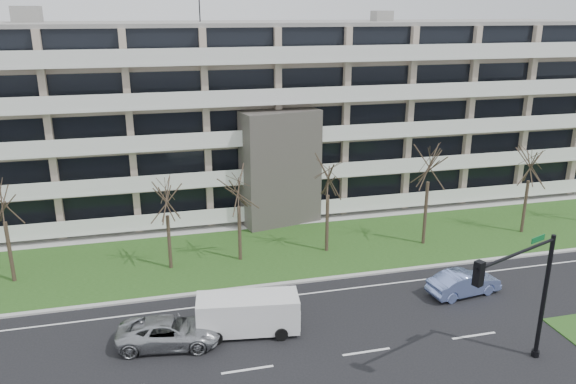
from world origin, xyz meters
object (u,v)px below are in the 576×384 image
object	(u,v)px
blue_sedan	(464,283)
white_van	(249,311)
traffic_signal	(524,288)
silver_pickup	(169,332)

from	to	relation	value
blue_sedan	white_van	distance (m)	13.19
white_van	traffic_signal	xyz separation A→B (m)	(11.46, -6.27, 3.09)
traffic_signal	blue_sedan	bearing A→B (deg)	55.97
silver_pickup	blue_sedan	world-z (taller)	blue_sedan
blue_sedan	white_van	xyz separation A→B (m)	(-13.14, -0.97, 0.50)
blue_sedan	traffic_signal	world-z (taller)	traffic_signal
silver_pickup	white_van	size ratio (longest dim) A/B	0.94
blue_sedan	traffic_signal	bearing A→B (deg)	158.82
silver_pickup	blue_sedan	bearing A→B (deg)	-77.40
silver_pickup	white_van	world-z (taller)	white_van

